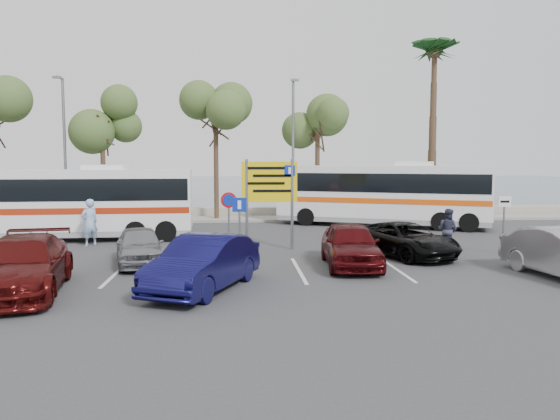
{
  "coord_description": "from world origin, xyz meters",
  "views": [
    {
      "loc": [
        -0.27,
        -18.31,
        3.54
      ],
      "look_at": [
        1.4,
        3.0,
        1.6
      ],
      "focal_mm": 35.0,
      "sensor_mm": 36.0,
      "label": 1
    }
  ],
  "objects": [
    {
      "name": "palm_tree",
      "position": [
        11.5,
        14.0,
        9.87
      ],
      "size": [
        4.8,
        4.8,
        11.2
      ],
      "color": "#382619",
      "rests_on": "kerb_strip"
    },
    {
      "name": "sign_no_stop",
      "position": [
        -0.6,
        2.38,
        1.58
      ],
      "size": [
        0.6,
        0.08,
        2.35
      ],
      "color": "slate",
      "rests_on": "ground"
    },
    {
      "name": "tree_mid",
      "position": [
        -1.5,
        14.0,
        6.65
      ],
      "size": [
        3.2,
        3.2,
        8.0
      ],
      "color": "#382619",
      "rests_on": "kerb_strip"
    },
    {
      "name": "car_maroon",
      "position": [
        -6.0,
        -3.5,
        0.76
      ],
      "size": [
        2.9,
        5.47,
        1.51
      ],
      "primitive_type": "imported",
      "rotation": [
        0.0,
        0.0,
        0.16
      ],
      "color": "#4F0E0D",
      "rests_on": "ground"
    },
    {
      "name": "street_lamp_right",
      "position": [
        3.0,
        13.52,
        4.6
      ],
      "size": [
        0.45,
        1.15,
        8.01
      ],
      "color": "slate",
      "rests_on": "kerb_strip"
    },
    {
      "name": "sign_parking",
      "position": [
        -0.2,
        0.79,
        1.47
      ],
      "size": [
        0.5,
        0.07,
        2.25
      ],
      "color": "slate",
      "rests_on": "ground"
    },
    {
      "name": "pedestrian_far",
      "position": [
        7.91,
        2.23,
        0.84
      ],
      "size": [
        1.02,
        1.03,
        1.68
      ],
      "primitive_type": "imported",
      "rotation": [
        0.0,
        0.0,
        2.29
      ],
      "color": "#2F3247",
      "rests_on": "ground"
    },
    {
      "name": "tree_right",
      "position": [
        4.5,
        14.0,
        6.17
      ],
      "size": [
        3.2,
        3.2,
        7.4
      ],
      "color": "#382619",
      "rests_on": "kerb_strip"
    },
    {
      "name": "lane_markings",
      "position": [
        -1.14,
        -1.0,
        0.0
      ],
      "size": [
        12.02,
        4.2,
        0.01
      ],
      "primitive_type": null,
      "color": "silver",
      "rests_on": "ground"
    },
    {
      "name": "street_lamp_left",
      "position": [
        -10.0,
        13.52,
        4.6
      ],
      "size": [
        0.45,
        1.15,
        8.01
      ],
      "color": "slate",
      "rests_on": "kerb_strip"
    },
    {
      "name": "car_blue",
      "position": [
        -1.2,
        -3.5,
        0.75
      ],
      "size": [
        3.23,
        4.8,
        1.5
      ],
      "primitive_type": "imported",
      "rotation": [
        0.0,
        0.0,
        -0.4
      ],
      "color": "#100F48",
      "rests_on": "ground"
    },
    {
      "name": "sea",
      "position": [
        0.0,
        60.0,
        0.01
      ],
      "size": [
        140.0,
        140.0,
        0.0
      ],
      "primitive_type": "plane",
      "color": "#3F5265",
      "rests_on": "ground"
    },
    {
      "name": "suv_black",
      "position": [
        5.9,
        1.23,
        0.63
      ],
      "size": [
        3.67,
        4.98,
        1.26
      ],
      "primitive_type": "imported",
      "rotation": [
        0.0,
        0.0,
        0.4
      ],
      "color": "black",
      "rests_on": "ground"
    },
    {
      "name": "direction_sign",
      "position": [
        1.0,
        3.2,
        2.43
      ],
      "size": [
        2.2,
        0.12,
        3.6
      ],
      "color": "slate",
      "rests_on": "ground"
    },
    {
      "name": "car_silver_a",
      "position": [
        -3.6,
        0.39,
        0.65
      ],
      "size": [
        2.34,
        4.04,
        1.29
      ],
      "primitive_type": "imported",
      "rotation": [
        0.0,
        0.0,
        0.23
      ],
      "color": "gray",
      "rests_on": "ground"
    },
    {
      "name": "sign_taxi",
      "position": [
        9.8,
        1.49,
        1.42
      ],
      "size": [
        0.5,
        0.07,
        2.2
      ],
      "color": "slate",
      "rests_on": "ground"
    },
    {
      "name": "tree_left",
      "position": [
        -8.0,
        14.0,
        6.0
      ],
      "size": [
        3.2,
        3.2,
        7.2
      ],
      "color": "#382619",
      "rests_on": "kerb_strip"
    },
    {
      "name": "car_red",
      "position": [
        3.5,
        -0.5,
        0.74
      ],
      "size": [
        2.01,
        4.44,
        1.48
      ],
      "primitive_type": "imported",
      "rotation": [
        0.0,
        0.0,
        -0.06
      ],
      "color": "#480A0D",
      "rests_on": "ground"
    },
    {
      "name": "coach_bus_left",
      "position": [
        -7.75,
        6.5,
        1.56
      ],
      "size": [
        10.88,
        2.82,
        3.36
      ],
      "color": "white",
      "rests_on": "ground"
    },
    {
      "name": "ground",
      "position": [
        0.0,
        0.0,
        0.0
      ],
      "size": [
        120.0,
        120.0,
        0.0
      ],
      "primitive_type": "plane",
      "color": "#363639",
      "rests_on": "ground"
    },
    {
      "name": "kerb_strip",
      "position": [
        0.0,
        14.0,
        0.07
      ],
      "size": [
        44.0,
        2.4,
        0.15
      ],
      "primitive_type": "cube",
      "color": "gray",
      "rests_on": "ground"
    },
    {
      "name": "coach_bus_right",
      "position": [
        7.5,
        10.5,
        1.62
      ],
      "size": [
        11.22,
        6.72,
        3.5
      ],
      "color": "white",
      "rests_on": "ground"
    },
    {
      "name": "pedestrian_near",
      "position": [
        -6.4,
        4.72,
        0.98
      ],
      "size": [
        0.85,
        0.82,
        1.96
      ],
      "primitive_type": "imported",
      "rotation": [
        0.0,
        0.0,
        3.84
      ],
      "color": "#97B5DB",
      "rests_on": "ground"
    },
    {
      "name": "seawall",
      "position": [
        0.0,
        16.0,
        0.3
      ],
      "size": [
        48.0,
        0.8,
        0.6
      ],
      "primitive_type": "cube",
      "color": "#A29782",
      "rests_on": "ground"
    }
  ]
}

